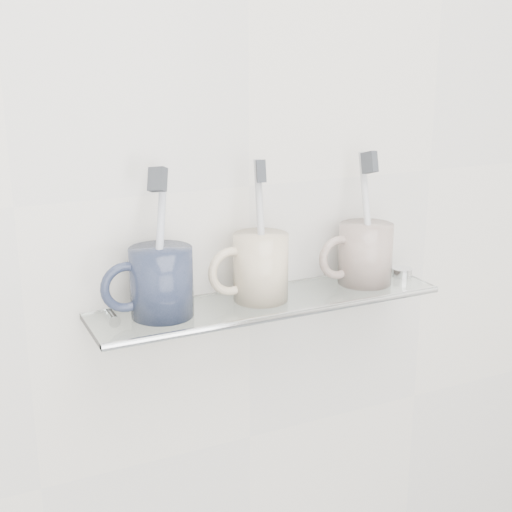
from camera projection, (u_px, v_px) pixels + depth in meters
wall_back at (249, 186)px, 1.01m from camera, size 2.50×0.00×2.50m
shelf_glass at (268, 302)px, 1.00m from camera, size 0.50×0.12×0.01m
shelf_rail at (287, 315)px, 0.95m from camera, size 0.50×0.01×0.01m
bracket_left at (112, 322)px, 0.95m from camera, size 0.02×0.03×0.02m
bracket_right at (373, 280)px, 1.13m from camera, size 0.02×0.03×0.02m
mug_left at (162, 282)px, 0.93m from camera, size 0.10×0.10×0.09m
mug_left_handle at (126, 287)px, 0.91m from camera, size 0.07×0.01×0.07m
toothbrush_left at (160, 241)px, 0.91m from camera, size 0.05×0.07×0.18m
bristles_left at (158, 179)px, 0.89m from camera, size 0.03×0.03×0.03m
mug_center at (261, 267)px, 0.98m from camera, size 0.10×0.10×0.09m
mug_center_handle at (232, 271)px, 0.97m from camera, size 0.07×0.01×0.07m
toothbrush_center at (261, 229)px, 0.97m from camera, size 0.02×0.04×0.19m
bristles_center at (261, 171)px, 0.95m from camera, size 0.02×0.03×0.03m
mug_right at (365, 254)px, 1.06m from camera, size 0.08×0.08×0.09m
mug_right_handle at (339, 257)px, 1.04m from camera, size 0.07×0.01×0.07m
toothbrush_right at (367, 217)px, 1.04m from camera, size 0.02×0.07×0.19m
bristles_right at (370, 162)px, 1.02m from camera, size 0.02×0.03×0.04m
chrome_cap at (402, 272)px, 1.10m from camera, size 0.03×0.03×0.01m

